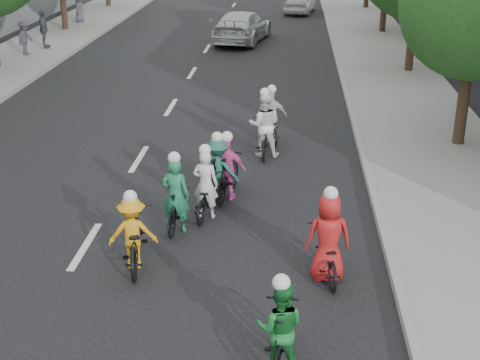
# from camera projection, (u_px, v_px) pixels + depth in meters

# --- Properties ---
(ground) EXTENTS (120.00, 120.00, 0.00)m
(ground) POSITION_uv_depth(u_px,v_px,m) (85.00, 246.00, 13.47)
(ground) COLOR black
(ground) RESTS_ON ground
(sidewalk_right) EXTENTS (4.00, 80.00, 0.15)m
(sidewalk_right) POSITION_uv_depth(u_px,v_px,m) (410.00, 110.00, 22.08)
(sidewalk_right) COLOR gray
(sidewalk_right) RESTS_ON ground
(curb_right) EXTENTS (0.18, 80.00, 0.18)m
(curb_right) POSITION_uv_depth(u_px,v_px,m) (350.00, 109.00, 22.22)
(curb_right) COLOR #999993
(curb_right) RESTS_ON ground
(tree_r_0) EXTENTS (4.00, 4.00, 5.97)m
(tree_r_0) POSITION_uv_depth(u_px,v_px,m) (476.00, 4.00, 17.41)
(tree_r_0) COLOR black
(tree_r_0) RESTS_ON ground
(cyclist_0) EXTENTS (0.79, 1.73, 1.69)m
(cyclist_0) POSITION_uv_depth(u_px,v_px,m) (206.00, 192.00, 14.62)
(cyclist_0) COLOR black
(cyclist_0) RESTS_ON ground
(cyclist_1) EXTENTS (0.75, 1.74, 1.62)m
(cyclist_1) POSITION_uv_depth(u_px,v_px,m) (280.00, 333.00, 9.71)
(cyclist_1) COLOR black
(cyclist_1) RESTS_ON ground
(cyclist_2) EXTENTS (0.99, 2.02, 1.57)m
(cyclist_2) POSITION_uv_depth(u_px,v_px,m) (134.00, 237.00, 12.56)
(cyclist_2) COLOR black
(cyclist_2) RESTS_ON ground
(cyclist_3) EXTENTS (0.94, 1.84, 1.66)m
(cyclist_3) POSITION_uv_depth(u_px,v_px,m) (228.00, 173.00, 15.46)
(cyclist_3) COLOR black
(cyclist_3) RESTS_ON ground
(cyclist_4) EXTENTS (0.89, 1.76, 1.84)m
(cyclist_4) POSITION_uv_depth(u_px,v_px,m) (328.00, 246.00, 12.12)
(cyclist_4) COLOR black
(cyclist_4) RESTS_ON ground
(cyclist_5) EXTENTS (0.63, 1.50, 1.77)m
(cyclist_5) POSITION_uv_depth(u_px,v_px,m) (176.00, 203.00, 13.93)
(cyclist_5) COLOR black
(cyclist_5) RESTS_ON ground
(cyclist_6) EXTENTS (0.85, 1.79, 1.90)m
(cyclist_6) POSITION_uv_depth(u_px,v_px,m) (264.00, 131.00, 18.13)
(cyclist_6) COLOR black
(cyclist_6) RESTS_ON ground
(cyclist_7) EXTENTS (1.07, 1.86, 1.66)m
(cyclist_7) POSITION_uv_depth(u_px,v_px,m) (218.00, 173.00, 15.39)
(cyclist_7) COLOR black
(cyclist_7) RESTS_ON ground
(cyclist_8) EXTENTS (0.96, 1.72, 1.70)m
(cyclist_8) POSITION_uv_depth(u_px,v_px,m) (271.00, 122.00, 19.21)
(cyclist_8) COLOR black
(cyclist_8) RESTS_ON ground
(follow_car_lead) EXTENTS (3.02, 5.51, 1.51)m
(follow_car_lead) POSITION_uv_depth(u_px,v_px,m) (242.00, 27.00, 33.17)
(follow_car_lead) COLOR silver
(follow_car_lead) RESTS_ON ground
(follow_car_trail) EXTENTS (2.28, 4.28, 1.39)m
(follow_car_trail) POSITION_uv_depth(u_px,v_px,m) (300.00, 2.00, 42.08)
(follow_car_trail) COLOR silver
(follow_car_trail) RESTS_ON ground
(spectator_0) EXTENTS (0.74, 1.07, 1.52)m
(spectator_0) POSITION_uv_depth(u_px,v_px,m) (25.00, 38.00, 29.61)
(spectator_0) COLOR #43434E
(spectator_0) RESTS_ON sidewalk_left
(spectator_1) EXTENTS (0.69, 1.11, 1.77)m
(spectator_1) POSITION_uv_depth(u_px,v_px,m) (44.00, 29.00, 30.97)
(spectator_1) COLOR #4D4F5A
(spectator_1) RESTS_ON sidewalk_left
(spectator_2) EXTENTS (0.53, 0.77, 1.53)m
(spectator_2) POSITION_uv_depth(u_px,v_px,m) (79.00, 8.00, 37.95)
(spectator_2) COLOR #4C4A57
(spectator_2) RESTS_ON sidewalk_left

